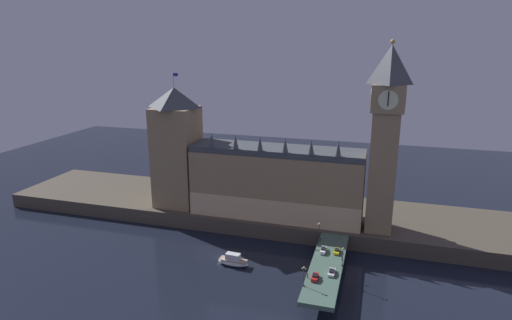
{
  "coord_description": "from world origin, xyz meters",
  "views": [
    {
      "loc": [
        51.17,
        -128.32,
        73.63
      ],
      "look_at": [
        7.19,
        20.0,
        31.15
      ],
      "focal_mm": 30.0,
      "sensor_mm": 36.0,
      "label": 1
    }
  ],
  "objects_px": {
    "car_southbound_lead": "(332,272)",
    "victoria_tower": "(177,147)",
    "street_lamp_near": "(304,274)",
    "street_lamp_far": "(319,230)",
    "car_northbound_lead": "(323,250)",
    "boat_upstream": "(233,261)",
    "pedestrian_mid_walk": "(342,258)",
    "pedestrian_near_rail": "(308,275)",
    "pedestrian_far_rail": "(320,239)",
    "clock_tower": "(385,135)",
    "street_lamp_mid": "(343,255)",
    "car_southbound_trail": "(337,251)",
    "car_northbound_trail": "(315,277)"
  },
  "relations": [
    {
      "from": "pedestrian_mid_walk",
      "to": "street_lamp_mid",
      "type": "relative_size",
      "value": 0.29
    },
    {
      "from": "car_southbound_lead",
      "to": "pedestrian_far_rail",
      "type": "relative_size",
      "value": 2.94
    },
    {
      "from": "car_northbound_lead",
      "to": "boat_upstream",
      "type": "distance_m",
      "value": 30.86
    },
    {
      "from": "car_southbound_lead",
      "to": "car_southbound_trail",
      "type": "bearing_deg",
      "value": 90.0
    },
    {
      "from": "victoria_tower",
      "to": "pedestrian_mid_walk",
      "type": "xyz_separation_m",
      "value": [
        73.11,
        -31.2,
        -24.36
      ]
    },
    {
      "from": "clock_tower",
      "to": "pedestrian_far_rail",
      "type": "distance_m",
      "value": 43.33
    },
    {
      "from": "pedestrian_near_rail",
      "to": "street_lamp_near",
      "type": "distance_m",
      "value": 5.62
    },
    {
      "from": "pedestrian_near_rail",
      "to": "street_lamp_mid",
      "type": "distance_m",
      "value": 13.96
    },
    {
      "from": "pedestrian_far_rail",
      "to": "pedestrian_mid_walk",
      "type": "bearing_deg",
      "value": -53.77
    },
    {
      "from": "street_lamp_far",
      "to": "car_southbound_lead",
      "type": "bearing_deg",
      "value": -71.09
    },
    {
      "from": "car_southbound_trail",
      "to": "victoria_tower",
      "type": "bearing_deg",
      "value": 159.52
    },
    {
      "from": "car_southbound_trail",
      "to": "street_lamp_near",
      "type": "height_order",
      "value": "street_lamp_near"
    },
    {
      "from": "pedestrian_near_rail",
      "to": "pedestrian_far_rail",
      "type": "distance_m",
      "value": 25.81
    },
    {
      "from": "car_northbound_trail",
      "to": "pedestrian_far_rail",
      "type": "relative_size",
      "value": 2.71
    },
    {
      "from": "car_southbound_trail",
      "to": "pedestrian_mid_walk",
      "type": "distance_m",
      "value": 5.22
    },
    {
      "from": "car_northbound_lead",
      "to": "car_southbound_lead",
      "type": "relative_size",
      "value": 1.01
    },
    {
      "from": "car_southbound_lead",
      "to": "pedestrian_far_rail",
      "type": "xyz_separation_m",
      "value": [
        -6.6,
        21.51,
        0.21
      ]
    },
    {
      "from": "street_lamp_mid",
      "to": "car_northbound_trail",
      "type": "bearing_deg",
      "value": -124.8
    },
    {
      "from": "pedestrian_near_rail",
      "to": "street_lamp_far",
      "type": "height_order",
      "value": "street_lamp_far"
    },
    {
      "from": "pedestrian_near_rail",
      "to": "car_northbound_lead",
      "type": "bearing_deg",
      "value": 82.91
    },
    {
      "from": "car_southbound_lead",
      "to": "victoria_tower",
      "type": "bearing_deg",
      "value": 150.14
    },
    {
      "from": "victoria_tower",
      "to": "car_northbound_trail",
      "type": "xyz_separation_m",
      "value": [
        66.5,
        -45.06,
        -24.63
      ]
    },
    {
      "from": "car_northbound_trail",
      "to": "car_southbound_trail",
      "type": "bearing_deg",
      "value": 76.68
    },
    {
      "from": "street_lamp_near",
      "to": "street_lamp_far",
      "type": "height_order",
      "value": "street_lamp_far"
    },
    {
      "from": "boat_upstream",
      "to": "car_northbound_lead",
      "type": "bearing_deg",
      "value": 13.21
    },
    {
      "from": "street_lamp_far",
      "to": "boat_upstream",
      "type": "relative_size",
      "value": 0.65
    },
    {
      "from": "car_northbound_lead",
      "to": "street_lamp_near",
      "type": "xyz_separation_m",
      "value": [
        -2.6,
        -22.41,
        3.18
      ]
    },
    {
      "from": "street_lamp_near",
      "to": "clock_tower",
      "type": "bearing_deg",
      "value": 66.83
    },
    {
      "from": "victoria_tower",
      "to": "boat_upstream",
      "type": "height_order",
      "value": "victoria_tower"
    },
    {
      "from": "clock_tower",
      "to": "pedestrian_far_rail",
      "type": "relative_size",
      "value": 43.53
    },
    {
      "from": "street_lamp_near",
      "to": "pedestrian_far_rail",
      "type": "bearing_deg",
      "value": 89.25
    },
    {
      "from": "street_lamp_mid",
      "to": "street_lamp_far",
      "type": "height_order",
      "value": "street_lamp_far"
    },
    {
      "from": "car_southbound_lead",
      "to": "boat_upstream",
      "type": "distance_m",
      "value": 35.0
    },
    {
      "from": "clock_tower",
      "to": "pedestrian_near_rail",
      "type": "distance_m",
      "value": 57.75
    },
    {
      "from": "clock_tower",
      "to": "street_lamp_near",
      "type": "relative_size",
      "value": 10.98
    },
    {
      "from": "car_southbound_trail",
      "to": "street_lamp_mid",
      "type": "height_order",
      "value": "street_lamp_mid"
    },
    {
      "from": "boat_upstream",
      "to": "street_lamp_near",
      "type": "bearing_deg",
      "value": -29.74
    },
    {
      "from": "car_southbound_lead",
      "to": "pedestrian_mid_walk",
      "type": "relative_size",
      "value": 2.49
    },
    {
      "from": "victoria_tower",
      "to": "pedestrian_mid_walk",
      "type": "relative_size",
      "value": 30.16
    },
    {
      "from": "car_northbound_lead",
      "to": "street_lamp_near",
      "type": "relative_size",
      "value": 0.75
    },
    {
      "from": "clock_tower",
      "to": "pedestrian_mid_walk",
      "type": "distance_m",
      "value": 46.03
    },
    {
      "from": "pedestrian_mid_walk",
      "to": "street_lamp_near",
      "type": "relative_size",
      "value": 0.3
    },
    {
      "from": "car_southbound_trail",
      "to": "car_southbound_lead",
      "type": "bearing_deg",
      "value": -90.0
    },
    {
      "from": "street_lamp_near",
      "to": "pedestrian_mid_walk",
      "type": "bearing_deg",
      "value": 63.56
    },
    {
      "from": "boat_upstream",
      "to": "victoria_tower",
      "type": "bearing_deg",
      "value": 137.1
    },
    {
      "from": "clock_tower",
      "to": "pedestrian_near_rail",
      "type": "relative_size",
      "value": 41.24
    },
    {
      "from": "street_lamp_mid",
      "to": "clock_tower",
      "type": "bearing_deg",
      "value": 72.14
    },
    {
      "from": "pedestrian_near_rail",
      "to": "street_lamp_near",
      "type": "relative_size",
      "value": 0.27
    },
    {
      "from": "pedestrian_near_rail",
      "to": "street_lamp_near",
      "type": "xyz_separation_m",
      "value": [
        -0.4,
        -4.71,
        3.05
      ]
    },
    {
      "from": "victoria_tower",
      "to": "car_southbound_trail",
      "type": "xyz_separation_m",
      "value": [
        70.9,
        -26.48,
        -24.71
      ]
    }
  ]
}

